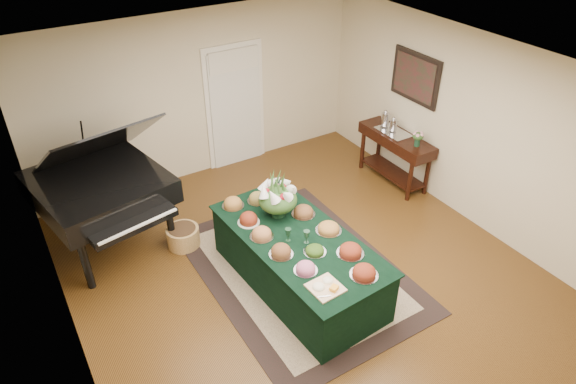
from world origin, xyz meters
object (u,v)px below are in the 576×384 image
floral_centerpiece (278,195)px  mahogany_sideboard (396,145)px  buffet_table (298,261)px  grand_piano (100,186)px

floral_centerpiece → mahogany_sideboard: floral_centerpiece is taller
floral_centerpiece → mahogany_sideboard: bearing=15.9°
buffet_table → floral_centerpiece: bearing=86.8°
buffet_table → floral_centerpiece: 0.85m
floral_centerpiece → grand_piano: size_ratio=0.24×
grand_piano → floral_centerpiece: bearing=-40.2°
grand_piano → mahogany_sideboard: (4.43, -0.78, -0.29)m
mahogany_sideboard → floral_centerpiece: bearing=-164.1°
buffet_table → mahogany_sideboard: (2.66, 1.27, 0.28)m
floral_centerpiece → grand_piano: (-1.80, 1.52, -0.10)m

